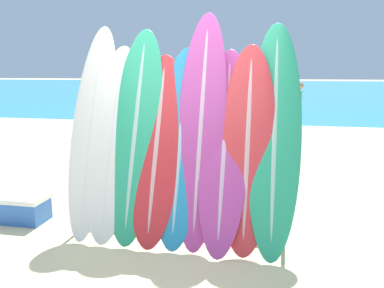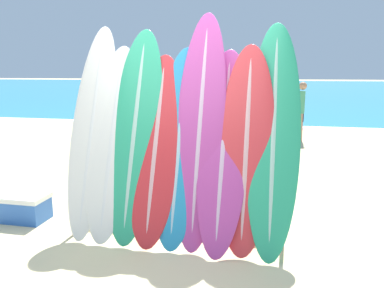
{
  "view_description": "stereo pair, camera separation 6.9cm",
  "coord_description": "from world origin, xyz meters",
  "px_view_note": "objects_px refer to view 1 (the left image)",
  "views": [
    {
      "loc": [
        1.04,
        -3.55,
        1.83
      ],
      "look_at": [
        0.13,
        1.07,
        0.91
      ],
      "focal_mm": 35.0,
      "sensor_mm": 36.0,
      "label": 1
    },
    {
      "loc": [
        1.11,
        -3.53,
        1.83
      ],
      "look_at": [
        0.13,
        1.07,
        0.91
      ],
      "focal_mm": 35.0,
      "sensor_mm": 36.0,
      "label": 2
    }
  ],
  "objects_px": {
    "person_near_water": "(273,102)",
    "cooler_box": "(25,208)",
    "surfboard_slot_2": "(136,132)",
    "surfboard_slot_8": "(274,134)",
    "surfboard_rack": "(178,196)",
    "surfboard_slot_5": "(201,126)",
    "surfboard_slot_4": "(180,144)",
    "surfboard_slot_1": "(113,140)",
    "surfboard_slot_7": "(248,146)",
    "person_far_left": "(168,104)",
    "surfboard_slot_0": "(93,129)",
    "surfboard_slot_3": "(157,147)",
    "person_mid_beach": "(298,109)",
    "surfboard_slot_6": "(225,146)"
  },
  "relations": [
    {
      "from": "person_mid_beach",
      "to": "cooler_box",
      "type": "xyz_separation_m",
      "value": [
        -3.71,
        -6.31,
        -0.68
      ]
    },
    {
      "from": "surfboard_slot_1",
      "to": "surfboard_slot_3",
      "type": "bearing_deg",
      "value": -2.59
    },
    {
      "from": "surfboard_slot_7",
      "to": "cooler_box",
      "type": "xyz_separation_m",
      "value": [
        -2.7,
        0.02,
        -0.9
      ]
    },
    {
      "from": "cooler_box",
      "to": "surfboard_slot_1",
      "type": "bearing_deg",
      "value": -0.89
    },
    {
      "from": "surfboard_slot_2",
      "to": "person_near_water",
      "type": "xyz_separation_m",
      "value": [
        1.6,
        7.02,
        -0.21
      ]
    },
    {
      "from": "surfboard_slot_1",
      "to": "cooler_box",
      "type": "xyz_separation_m",
      "value": [
        -1.2,
        0.02,
        -0.9
      ]
    },
    {
      "from": "surfboard_slot_0",
      "to": "surfboard_slot_2",
      "type": "distance_m",
      "value": 0.52
    },
    {
      "from": "surfboard_slot_4",
      "to": "surfboard_slot_7",
      "type": "height_order",
      "value": "surfboard_slot_7"
    },
    {
      "from": "person_mid_beach",
      "to": "person_far_left",
      "type": "bearing_deg",
      "value": 90.39
    },
    {
      "from": "surfboard_slot_2",
      "to": "surfboard_slot_8",
      "type": "bearing_deg",
      "value": 1.3
    },
    {
      "from": "surfboard_slot_8",
      "to": "person_mid_beach",
      "type": "bearing_deg",
      "value": 83.22
    },
    {
      "from": "surfboard_slot_7",
      "to": "person_near_water",
      "type": "xyz_separation_m",
      "value": [
        0.37,
        7.06,
        -0.11
      ]
    },
    {
      "from": "person_mid_beach",
      "to": "cooler_box",
      "type": "bearing_deg",
      "value": 155.99
    },
    {
      "from": "surfboard_slot_5",
      "to": "person_near_water",
      "type": "relative_size",
      "value": 1.43
    },
    {
      "from": "surfboard_slot_1",
      "to": "cooler_box",
      "type": "distance_m",
      "value": 1.5
    },
    {
      "from": "surfboard_rack",
      "to": "surfboard_slot_7",
      "type": "distance_m",
      "value": 0.95
    },
    {
      "from": "surfboard_slot_3",
      "to": "person_far_left",
      "type": "distance_m",
      "value": 6.93
    },
    {
      "from": "surfboard_slot_2",
      "to": "person_mid_beach",
      "type": "bearing_deg",
      "value": 70.35
    },
    {
      "from": "surfboard_slot_7",
      "to": "person_near_water",
      "type": "distance_m",
      "value": 7.07
    },
    {
      "from": "surfboard_slot_3",
      "to": "person_mid_beach",
      "type": "xyz_separation_m",
      "value": [
        1.99,
        6.35,
        -0.17
      ]
    },
    {
      "from": "surfboard_rack",
      "to": "cooler_box",
      "type": "bearing_deg",
      "value": 178.03
    },
    {
      "from": "surfboard_slot_1",
      "to": "person_near_water",
      "type": "distance_m",
      "value": 7.3
    },
    {
      "from": "surfboard_rack",
      "to": "surfboard_slot_8",
      "type": "xyz_separation_m",
      "value": [
        1.01,
        0.11,
        0.71
      ]
    },
    {
      "from": "surfboard_slot_0",
      "to": "surfboard_slot_4",
      "type": "xyz_separation_m",
      "value": [
        1.03,
        -0.05,
        -0.13
      ]
    },
    {
      "from": "surfboard_slot_2",
      "to": "person_near_water",
      "type": "bearing_deg",
      "value": 77.16
    },
    {
      "from": "person_near_water",
      "to": "cooler_box",
      "type": "height_order",
      "value": "person_near_water"
    },
    {
      "from": "surfboard_slot_6",
      "to": "person_mid_beach",
      "type": "distance_m",
      "value": 6.44
    },
    {
      "from": "surfboard_slot_0",
      "to": "surfboard_slot_2",
      "type": "relative_size",
      "value": 1.02
    },
    {
      "from": "surfboard_slot_4",
      "to": "surfboard_slot_7",
      "type": "relative_size",
      "value": 0.99
    },
    {
      "from": "surfboard_slot_1",
      "to": "surfboard_slot_7",
      "type": "xyz_separation_m",
      "value": [
        1.49,
        -0.0,
        -0.0
      ]
    },
    {
      "from": "surfboard_rack",
      "to": "surfboard_slot_5",
      "type": "xyz_separation_m",
      "value": [
        0.24,
        0.12,
        0.77
      ]
    },
    {
      "from": "surfboard_rack",
      "to": "surfboard_slot_1",
      "type": "bearing_deg",
      "value": 176.3
    },
    {
      "from": "person_near_water",
      "to": "cooler_box",
      "type": "xyz_separation_m",
      "value": [
        -3.07,
        -7.04,
        -0.79
      ]
    },
    {
      "from": "surfboard_slot_4",
      "to": "cooler_box",
      "type": "height_order",
      "value": "surfboard_slot_4"
    },
    {
      "from": "surfboard_rack",
      "to": "surfboard_slot_0",
      "type": "bearing_deg",
      "value": 174.67
    },
    {
      "from": "surfboard_slot_8",
      "to": "surfboard_slot_6",
      "type": "bearing_deg",
      "value": -173.45
    },
    {
      "from": "person_near_water",
      "to": "person_mid_beach",
      "type": "distance_m",
      "value": 0.98
    },
    {
      "from": "surfboard_slot_5",
      "to": "person_far_left",
      "type": "relative_size",
      "value": 1.56
    },
    {
      "from": "cooler_box",
      "to": "surfboard_slot_7",
      "type": "bearing_deg",
      "value": -0.46
    },
    {
      "from": "surfboard_slot_0",
      "to": "surfboard_slot_5",
      "type": "height_order",
      "value": "surfboard_slot_5"
    },
    {
      "from": "surfboard_slot_1",
      "to": "surfboard_slot_5",
      "type": "relative_size",
      "value": 0.85
    },
    {
      "from": "surfboard_slot_3",
      "to": "surfboard_slot_2",
      "type": "bearing_deg",
      "value": 168.02
    },
    {
      "from": "person_near_water",
      "to": "surfboard_slot_4",
      "type": "bearing_deg",
      "value": 147.02
    },
    {
      "from": "surfboard_slot_1",
      "to": "surfboard_slot_6",
      "type": "xyz_separation_m",
      "value": [
        1.25,
        0.01,
        -0.02
      ]
    },
    {
      "from": "surfboard_slot_4",
      "to": "person_far_left",
      "type": "relative_size",
      "value": 1.31
    },
    {
      "from": "surfboard_slot_0",
      "to": "cooler_box",
      "type": "xyz_separation_m",
      "value": [
        -0.94,
        -0.03,
        -1.02
      ]
    },
    {
      "from": "surfboard_slot_1",
      "to": "surfboard_slot_8",
      "type": "xyz_separation_m",
      "value": [
        1.76,
        0.07,
        0.12
      ]
    },
    {
      "from": "surfboard_slot_5",
      "to": "surfboard_slot_8",
      "type": "xyz_separation_m",
      "value": [
        0.77,
        -0.0,
        -0.06
      ]
    },
    {
      "from": "cooler_box",
      "to": "surfboard_slot_3",
      "type": "bearing_deg",
      "value": -1.4
    },
    {
      "from": "person_far_left",
      "to": "cooler_box",
      "type": "bearing_deg",
      "value": 3.31
    }
  ]
}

